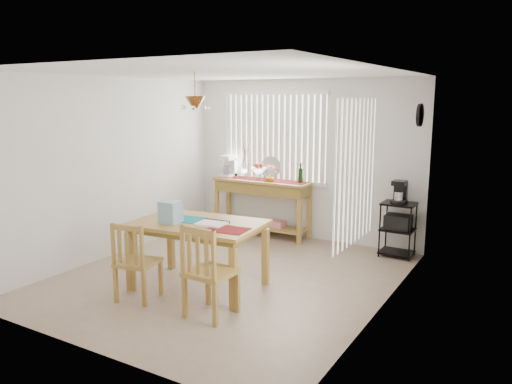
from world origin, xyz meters
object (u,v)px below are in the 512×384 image
Objects in this scene: wire_cart at (398,224)px; cart_items at (400,192)px; chair_left at (136,262)px; sideboard at (262,194)px; chair_right at (208,272)px; dining_table at (198,230)px.

cart_items reaches higher than wire_cart.
sideboard is at bearing 92.36° from chair_left.
wire_cart is at bearing 69.30° from chair_right.
cart_items is 0.33× the size of chair_right.
dining_table reaches higher than wire_cart.
wire_cart is (2.28, 0.01, -0.23)m from sideboard.
chair_right is (0.98, 0.05, 0.04)m from chair_left.
cart_items is 0.20× the size of dining_table.
chair_right is at bearing 3.12° from chair_left.
chair_right is (0.61, -0.63, -0.23)m from dining_table.
cart_items reaches higher than sideboard.
wire_cart is at bearing 54.19° from dining_table.
chair_left is at bearing -176.88° from chair_right.
cart_items is at bearing 55.76° from chair_left.
dining_table is at bearing -78.42° from sideboard.
wire_cart is 0.79× the size of chair_right.
cart_items reaches higher than dining_table.
chair_right reaches higher than sideboard.
chair_right is (-1.17, -3.10, -0.46)m from cart_items.
wire_cart is 3.31m from chair_right.
chair_right is (1.11, -3.09, -0.22)m from sideboard.
dining_table is (-1.78, -2.47, -0.22)m from cart_items.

